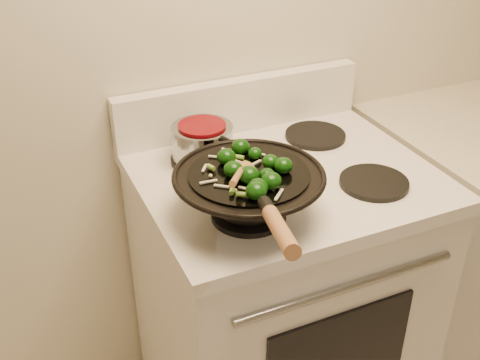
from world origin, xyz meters
name	(u,v)px	position (x,y,z in m)	size (l,w,h in m)	color
stove	(279,298)	(-0.20, 1.17, 0.47)	(0.78, 0.67, 1.08)	white
wok	(249,192)	(-0.39, 1.02, 0.99)	(0.36, 0.58, 0.21)	black
stirfry	(252,169)	(-0.38, 1.01, 1.06)	(0.22, 0.27, 0.04)	#0B3307
wooden_spoon	(240,171)	(-0.42, 0.98, 1.08)	(0.15, 0.23, 0.10)	#9B653D
saucepan	(203,141)	(-0.38, 1.32, 0.98)	(0.17, 0.27, 0.10)	gray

